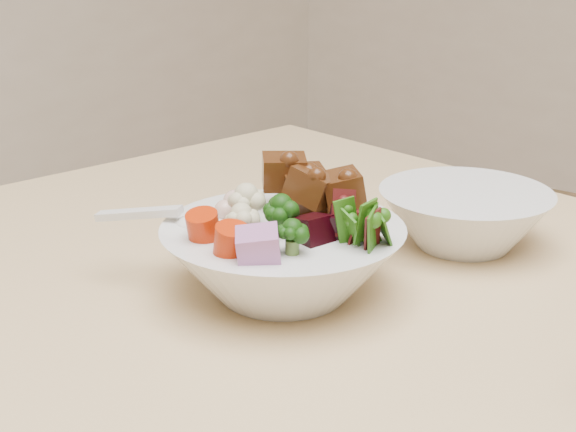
{
  "coord_description": "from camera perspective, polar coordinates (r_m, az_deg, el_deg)",
  "views": [
    {
      "loc": [
        -0.06,
        -0.32,
        1.07
      ],
      "look_at": [
        -0.45,
        0.19,
        0.83
      ],
      "focal_mm": 50.0,
      "sensor_mm": 36.0,
      "label": 1
    }
  ],
  "objects": [
    {
      "name": "food_bowl",
      "position": [
        0.69,
        -0.18,
        -2.79
      ],
      "size": [
        0.21,
        0.21,
        0.11
      ],
      "color": "silver",
      "rests_on": "dining_table"
    },
    {
      "name": "soup_spoon",
      "position": [
        0.69,
        -7.58,
        -0.43
      ],
      "size": [
        0.11,
        0.07,
        0.02
      ],
      "rotation": [
        0.0,
        0.0,
        0.39
      ],
      "color": "silver",
      "rests_on": "food_bowl"
    },
    {
      "name": "side_bowl",
      "position": [
        0.81,
        12.42,
        -0.15
      ],
      "size": [
        0.17,
        0.17,
        0.06
      ],
      "primitive_type": null,
      "color": "silver",
      "rests_on": "dining_table"
    }
  ]
}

